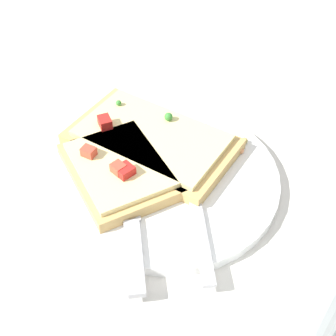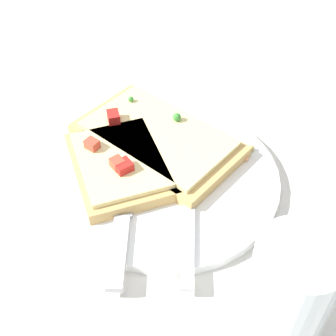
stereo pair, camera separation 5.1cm
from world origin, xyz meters
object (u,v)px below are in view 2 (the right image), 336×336
plate (168,178)px  knife (123,210)px  drinking_glass (288,295)px  pizza_slice_corner (120,164)px  fork (186,192)px  pizza_slice_main (155,139)px

plate → knife: 0.07m
knife → drinking_glass: bearing=-129.9°
knife → pizza_slice_corner: pizza_slice_corner is taller
pizza_slice_corner → drinking_glass: drinking_glass is taller
fork → knife: knife is taller
fork → drinking_glass: size_ratio=1.78×
plate → drinking_glass: bearing=-76.2°
fork → knife: size_ratio=0.96×
plate → pizza_slice_main: (-0.00, 0.05, 0.02)m
fork → plate: bearing=37.1°
knife → pizza_slice_main: (0.05, 0.09, 0.01)m
pizza_slice_main → pizza_slice_corner: bearing=89.0°
knife → pizza_slice_corner: bearing=8.1°
pizza_slice_main → pizza_slice_corner: pizza_slice_main is taller
pizza_slice_corner → pizza_slice_main: bearing=-61.0°
fork → pizza_slice_corner: 0.08m
plate → knife: size_ratio=1.14×
pizza_slice_corner → drinking_glass: size_ratio=1.19×
fork → knife: (-0.07, -0.01, 0.00)m
pizza_slice_main → fork: bearing=154.9°
plate → knife: bearing=-144.7°
pizza_slice_main → drinking_glass: 0.25m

